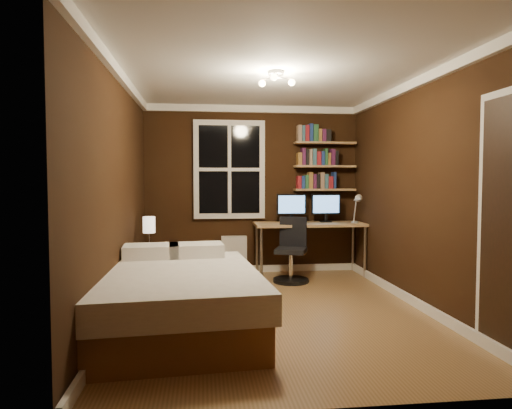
{
  "coord_description": "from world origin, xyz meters",
  "views": [
    {
      "loc": [
        -0.75,
        -4.74,
        1.39
      ],
      "look_at": [
        -0.14,
        0.45,
        1.11
      ],
      "focal_mm": 32.0,
      "sensor_mm": 36.0,
      "label": 1
    }
  ],
  "objects": [
    {
      "name": "radiator",
      "position": [
        -0.29,
        1.99,
        0.28
      ],
      "size": [
        0.37,
        0.13,
        0.56
      ],
      "primitive_type": "cube",
      "color": "silver",
      "rests_on": "ground"
    },
    {
      "name": "wall_right",
      "position": [
        1.6,
        0.0,
        1.25
      ],
      "size": [
        0.04,
        4.2,
        2.5
      ],
      "primitive_type": "cube",
      "color": "black",
      "rests_on": "ground"
    },
    {
      "name": "bookshelf_middle",
      "position": [
        1.08,
        1.98,
        1.6
      ],
      "size": [
        0.92,
        0.22,
        0.03
      ],
      "primitive_type": "cube",
      "color": "tan",
      "rests_on": "wall_back"
    },
    {
      "name": "ceiling_fixture",
      "position": [
        0.0,
        -0.1,
        2.4
      ],
      "size": [
        0.44,
        0.44,
        0.18
      ],
      "primitive_type": null,
      "color": "beige",
      "rests_on": "ceiling"
    },
    {
      "name": "bookshelf_upper",
      "position": [
        1.08,
        1.98,
        1.95
      ],
      "size": [
        0.92,
        0.22,
        0.03
      ],
      "primitive_type": "cube",
      "color": "tan",
      "rests_on": "wall_back"
    },
    {
      "name": "wall_left",
      "position": [
        -1.6,
        0.0,
        1.25
      ],
      "size": [
        0.04,
        4.2,
        2.5
      ],
      "primitive_type": "cube",
      "color": "black",
      "rests_on": "ground"
    },
    {
      "name": "desk",
      "position": [
        0.81,
        1.78,
        0.71
      ],
      "size": [
        1.62,
        0.61,
        0.77
      ],
      "color": "tan",
      "rests_on": "ground"
    },
    {
      "name": "bookshelf_lower",
      "position": [
        1.08,
        1.98,
        1.25
      ],
      "size": [
        0.92,
        0.22,
        0.03
      ],
      "primitive_type": "cube",
      "color": "tan",
      "rests_on": "wall_back"
    },
    {
      "name": "office_chair",
      "position": [
        0.46,
        1.37,
        0.32
      ],
      "size": [
        0.51,
        0.51,
        0.88
      ],
      "rotation": [
        0.0,
        0.0,
        -0.36
      ],
      "color": "black",
      "rests_on": "ground"
    },
    {
      "name": "bed",
      "position": [
        -1.0,
        -0.5,
        0.3
      ],
      "size": [
        1.64,
        2.17,
        0.7
      ],
      "rotation": [
        0.0,
        0.0,
        0.08
      ],
      "color": "brown",
      "rests_on": "ground"
    },
    {
      "name": "ceiling",
      "position": [
        0.0,
        0.0,
        2.5
      ],
      "size": [
        3.2,
        4.2,
        0.02
      ],
      "primitive_type": "cube",
      "color": "white",
      "rests_on": "wall_back"
    },
    {
      "name": "monitor_left",
      "position": [
        0.55,
        1.86,
        0.98
      ],
      "size": [
        0.44,
        0.12,
        0.42
      ],
      "primitive_type": null,
      "color": "black",
      "rests_on": "desk"
    },
    {
      "name": "wall_back",
      "position": [
        0.0,
        2.1,
        1.25
      ],
      "size": [
        3.2,
        0.04,
        2.5
      ],
      "primitive_type": "cube",
      "color": "black",
      "rests_on": "ground"
    },
    {
      "name": "monitor_right",
      "position": [
        1.07,
        1.86,
        0.98
      ],
      "size": [
        0.44,
        0.12,
        0.42
      ],
      "primitive_type": null,
      "color": "black",
      "rests_on": "desk"
    },
    {
      "name": "window",
      "position": [
        -0.35,
        2.06,
        1.55
      ],
      "size": [
        1.06,
        0.06,
        1.46
      ],
      "primitive_type": "cube",
      "color": "white",
      "rests_on": "wall_back"
    },
    {
      "name": "nightstand",
      "position": [
        -1.41,
        0.97,
        0.25
      ],
      "size": [
        0.49,
        0.49,
        0.51
      ],
      "primitive_type": "cube",
      "rotation": [
        0.0,
        0.0,
        0.24
      ],
      "color": "brown",
      "rests_on": "ground"
    },
    {
      "name": "desk_lamp",
      "position": [
        1.47,
        1.62,
        0.99
      ],
      "size": [
        0.14,
        0.32,
        0.44
      ],
      "primitive_type": null,
      "color": "silver",
      "rests_on": "desk"
    },
    {
      "name": "books_row_middle",
      "position": [
        1.08,
        1.98,
        1.73
      ],
      "size": [
        0.66,
        0.16,
        0.23
      ],
      "primitive_type": null,
      "color": "navy",
      "rests_on": "bookshelf_middle"
    },
    {
      "name": "floor",
      "position": [
        0.0,
        0.0,
        0.0
      ],
      "size": [
        4.2,
        4.2,
        0.0
      ],
      "primitive_type": "plane",
      "color": "brown",
      "rests_on": "ground"
    },
    {
      "name": "books_row_lower",
      "position": [
        1.08,
        1.98,
        1.38
      ],
      "size": [
        0.6,
        0.16,
        0.23
      ],
      "primitive_type": null,
      "color": "maroon",
      "rests_on": "bookshelf_lower"
    },
    {
      "name": "books_row_upper",
      "position": [
        1.08,
        1.98,
        2.08
      ],
      "size": [
        0.48,
        0.16,
        0.23
      ],
      "primitive_type": null,
      "color": "#285D34",
      "rests_on": "bookshelf_upper"
    },
    {
      "name": "bedside_lamp",
      "position": [
        -1.41,
        0.97,
        0.73
      ],
      "size": [
        0.15,
        0.15,
        0.44
      ],
      "primitive_type": null,
      "color": "white",
      "rests_on": "nightstand"
    }
  ]
}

